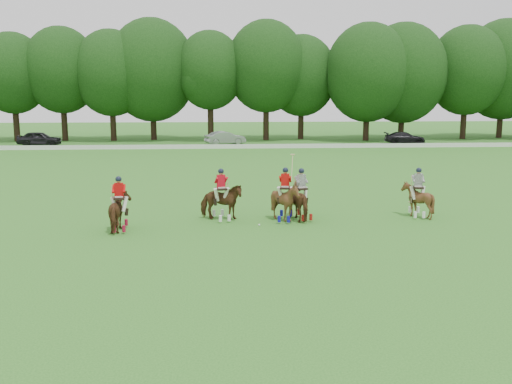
{
  "coord_description": "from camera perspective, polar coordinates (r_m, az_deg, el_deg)",
  "views": [
    {
      "loc": [
        0.87,
        -20.68,
        5.81
      ],
      "look_at": [
        2.51,
        4.2,
        1.4
      ],
      "focal_mm": 40.0,
      "sensor_mm": 36.0,
      "label": 1
    }
  ],
  "objects": [
    {
      "name": "polo_red_a",
      "position": [
        24.66,
        -13.46,
        -1.88
      ],
      "size": [
        1.21,
        1.97,
        2.32
      ],
      "color": "#4A2613",
      "rests_on": "ground"
    },
    {
      "name": "ground",
      "position": [
        21.49,
        -5.99,
        -5.71
      ],
      "size": [
        180.0,
        180.0,
        0.0
      ],
      "primitive_type": "plane",
      "color": "#27621C",
      "rests_on": "ground"
    },
    {
      "name": "polo_stripe_b",
      "position": [
        27.7,
        15.83,
        -0.7
      ],
      "size": [
        1.47,
        1.61,
        2.32
      ],
      "color": "#4A2613",
      "rests_on": "ground"
    },
    {
      "name": "car_left",
      "position": [
        66.27,
        -20.85,
        5.02
      ],
      "size": [
        4.6,
        1.9,
        1.56
      ],
      "primitive_type": "imported",
      "rotation": [
        0.0,
        0.0,
        1.58
      ],
      "color": "black",
      "rests_on": "ground"
    },
    {
      "name": "car_right",
      "position": [
        66.78,
        14.66,
        5.28
      ],
      "size": [
        4.68,
        2.3,
        1.31
      ],
      "primitive_type": "imported",
      "rotation": [
        0.0,
        0.0,
        1.47
      ],
      "color": "black",
      "rests_on": "ground"
    },
    {
      "name": "boundary_rail",
      "position": [
        58.95,
        -4.61,
        4.56
      ],
      "size": [
        120.0,
        0.1,
        0.44
      ],
      "primitive_type": "cube",
      "color": "white",
      "rests_on": "ground"
    },
    {
      "name": "tree_line",
      "position": [
        68.77,
        -4.37,
        12.02
      ],
      "size": [
        117.98,
        14.32,
        14.75
      ],
      "color": "black",
      "rests_on": "ground"
    },
    {
      "name": "polo_stripe_a",
      "position": [
        26.14,
        4.52,
        -0.91
      ],
      "size": [
        1.48,
        2.16,
        2.37
      ],
      "color": "#4A2613",
      "rests_on": "ground"
    },
    {
      "name": "polo_red_c",
      "position": [
        25.82,
        2.93,
        -0.95
      ],
      "size": [
        1.69,
        1.83,
        2.99
      ],
      "color": "#4A2613",
      "rests_on": "ground"
    },
    {
      "name": "polo_ball",
      "position": [
        24.97,
        0.32,
        -3.31
      ],
      "size": [
        0.09,
        0.09,
        0.09
      ],
      "primitive_type": "sphere",
      "color": "white",
      "rests_on": "ground"
    },
    {
      "name": "car_mid",
      "position": [
        63.38,
        -3.11,
        5.42
      ],
      "size": [
        4.7,
        2.96,
        1.46
      ],
      "primitive_type": "imported",
      "rotation": [
        0.0,
        0.0,
        1.92
      ],
      "color": "gray",
      "rests_on": "ground"
    },
    {
      "name": "polo_red_b",
      "position": [
        25.98,
        -3.49,
        -0.97
      ],
      "size": [
        1.96,
        1.78,
        2.38
      ],
      "color": "#4A2613",
      "rests_on": "ground"
    }
  ]
}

